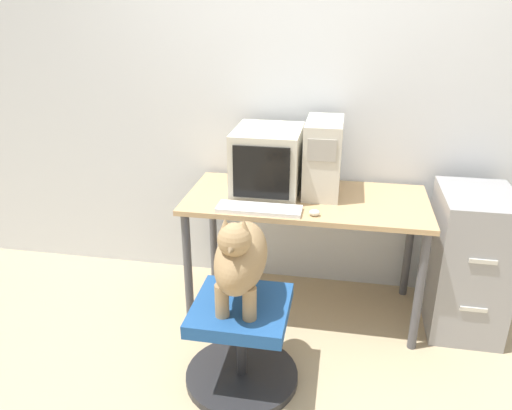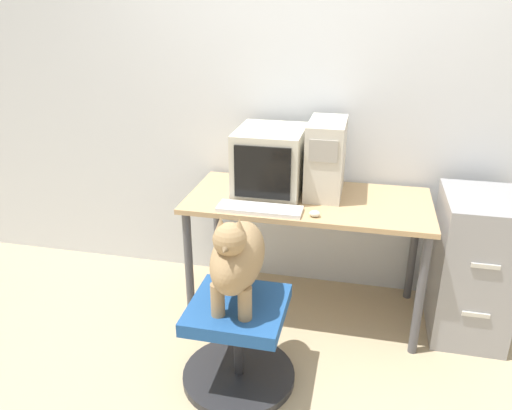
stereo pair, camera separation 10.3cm
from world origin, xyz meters
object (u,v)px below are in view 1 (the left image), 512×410
object	(u,v)px
keyboard	(259,209)
filing_cabinet	(468,261)
office_chair	(241,342)
pc_tower	(323,157)
crt_monitor	(268,161)
dog	(240,257)

from	to	relation	value
keyboard	filing_cabinet	size ratio (longest dim) A/B	0.55
keyboard	office_chair	bearing A→B (deg)	-90.90
pc_tower	filing_cabinet	xyz separation A→B (m)	(0.89, -0.09, -0.56)
pc_tower	crt_monitor	bearing A→B (deg)	-172.07
pc_tower	office_chair	world-z (taller)	pc_tower
keyboard	dog	bearing A→B (deg)	-90.91
pc_tower	filing_cabinet	size ratio (longest dim) A/B	0.52
filing_cabinet	pc_tower	bearing A→B (deg)	173.88
crt_monitor	office_chair	xyz separation A→B (m)	(-0.00, -0.78, -0.73)
office_chair	filing_cabinet	xyz separation A→B (m)	(1.21, 0.73, 0.19)
keyboard	office_chair	world-z (taller)	keyboard
filing_cabinet	crt_monitor	bearing A→B (deg)	177.66
keyboard	office_chair	xyz separation A→B (m)	(-0.01, -0.47, -0.55)
dog	crt_monitor	bearing A→B (deg)	89.81
office_chair	dog	bearing A→B (deg)	90.00
office_chair	dog	world-z (taller)	dog
dog	filing_cabinet	bearing A→B (deg)	30.92
filing_cabinet	office_chair	bearing A→B (deg)	-148.96
crt_monitor	dog	xyz separation A→B (m)	(-0.00, -0.78, -0.24)
crt_monitor	pc_tower	xyz separation A→B (m)	(0.33, 0.05, 0.03)
dog	filing_cabinet	xyz separation A→B (m)	(1.21, 0.73, -0.30)
keyboard	filing_cabinet	world-z (taller)	filing_cabinet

